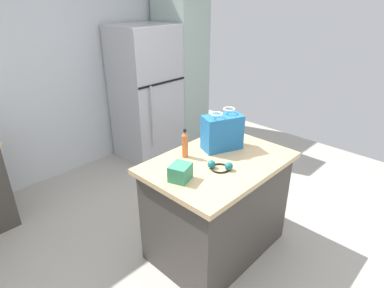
{
  "coord_description": "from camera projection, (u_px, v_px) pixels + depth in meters",
  "views": [
    {
      "loc": [
        -1.56,
        -1.31,
        2.14
      ],
      "look_at": [
        0.26,
        0.42,
        0.95
      ],
      "focal_mm": 30.12,
      "sensor_mm": 36.0,
      "label": 1
    }
  ],
  "objects": [
    {
      "name": "shopping_bag",
      "position": [
        222.0,
        132.0,
        2.75
      ],
      "size": [
        0.37,
        0.29,
        0.35
      ],
      "color": "#236BAD",
      "rests_on": "kitchen_island"
    },
    {
      "name": "ear_defenders",
      "position": [
        220.0,
        166.0,
        2.48
      ],
      "size": [
        0.2,
        0.2,
        0.06
      ],
      "color": "black",
      "rests_on": "kitchen_island"
    },
    {
      "name": "small_box",
      "position": [
        180.0,
        172.0,
        2.32
      ],
      "size": [
        0.19,
        0.18,
        0.12
      ],
      "primitive_type": "cube",
      "rotation": [
        0.0,
        0.0,
        0.33
      ],
      "color": "#388E66",
      "rests_on": "kitchen_island"
    },
    {
      "name": "back_wall",
      "position": [
        46.0,
        68.0,
        3.7
      ],
      "size": [
        5.21,
        0.13,
        2.7
      ],
      "color": "silver",
      "rests_on": "ground"
    },
    {
      "name": "tall_cabinet",
      "position": [
        181.0,
        68.0,
        4.68
      ],
      "size": [
        0.52,
        0.64,
        2.27
      ],
      "color": "#9EB2A8",
      "rests_on": "ground"
    },
    {
      "name": "kitchen_island",
      "position": [
        217.0,
        206.0,
        2.8
      ],
      "size": [
        1.19,
        0.84,
        0.9
      ],
      "color": "#423D38",
      "rests_on": "ground"
    },
    {
      "name": "ground",
      "position": [
        207.0,
        269.0,
        2.75
      ],
      "size": [
        6.25,
        6.25,
        0.0
      ],
      "primitive_type": "plane",
      "color": "#ADA89E"
    },
    {
      "name": "refrigerator",
      "position": [
        146.0,
        94.0,
        4.35
      ],
      "size": [
        0.78,
        0.72,
        1.78
      ],
      "color": "#B7B7BC",
      "rests_on": "ground"
    },
    {
      "name": "bottle",
      "position": [
        185.0,
        144.0,
        2.63
      ],
      "size": [
        0.05,
        0.05,
        0.25
      ],
      "color": "#C66633",
      "rests_on": "kitchen_island"
    }
  ]
}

